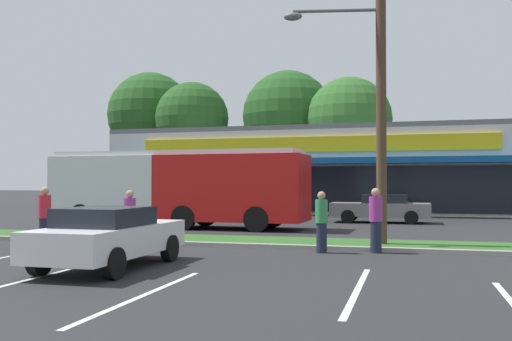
{
  "coord_description": "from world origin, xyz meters",
  "views": [
    {
      "loc": [
        6.15,
        -3.22,
        1.9
      ],
      "look_at": [
        0.33,
        18.1,
        2.39
      ],
      "focal_mm": 39.55,
      "sensor_mm": 36.0,
      "label": 1
    }
  ],
  "objects_px": {
    "car_2": "(381,208)",
    "pedestrian_mid": "(322,222)",
    "pedestrian_far": "(130,220)",
    "utility_pole": "(376,70)",
    "city_bus": "(177,186)",
    "car_0": "(109,236)",
    "pedestrian_near_bench": "(376,220)",
    "pedestrian_by_pole": "(45,217)"
  },
  "relations": [
    {
      "from": "city_bus",
      "to": "pedestrian_near_bench",
      "type": "relative_size",
      "value": 6.39
    },
    {
      "from": "car_0",
      "to": "pedestrian_mid",
      "type": "height_order",
      "value": "pedestrian_mid"
    },
    {
      "from": "utility_pole",
      "to": "city_bus",
      "type": "bearing_deg",
      "value": 148.12
    },
    {
      "from": "city_bus",
      "to": "pedestrian_near_bench",
      "type": "distance_m",
      "value": 10.98
    },
    {
      "from": "utility_pole",
      "to": "pedestrian_near_bench",
      "type": "height_order",
      "value": "utility_pole"
    },
    {
      "from": "pedestrian_near_bench",
      "to": "pedestrian_mid",
      "type": "xyz_separation_m",
      "value": [
        -1.43,
        -0.38,
        -0.05
      ]
    },
    {
      "from": "pedestrian_far",
      "to": "utility_pole",
      "type": "bearing_deg",
      "value": -108.86
    },
    {
      "from": "city_bus",
      "to": "pedestrian_far",
      "type": "xyz_separation_m",
      "value": [
        1.83,
        -7.67,
        -0.91
      ]
    },
    {
      "from": "pedestrian_mid",
      "to": "car_0",
      "type": "bearing_deg",
      "value": 33.68
    },
    {
      "from": "utility_pole",
      "to": "car_0",
      "type": "xyz_separation_m",
      "value": [
        -5.53,
        -5.67,
        -4.52
      ]
    },
    {
      "from": "pedestrian_mid",
      "to": "pedestrian_far",
      "type": "relative_size",
      "value": 0.99
    },
    {
      "from": "utility_pole",
      "to": "pedestrian_far",
      "type": "xyz_separation_m",
      "value": [
        -6.83,
        -2.28,
        -4.38
      ]
    },
    {
      "from": "pedestrian_near_bench",
      "to": "city_bus",
      "type": "bearing_deg",
      "value": 41.37
    },
    {
      "from": "pedestrian_mid",
      "to": "utility_pole",
      "type": "bearing_deg",
      "value": -140.87
    },
    {
      "from": "car_2",
      "to": "pedestrian_mid",
      "type": "relative_size",
      "value": 2.78
    },
    {
      "from": "car_0",
      "to": "pedestrian_far",
      "type": "height_order",
      "value": "pedestrian_far"
    },
    {
      "from": "utility_pole",
      "to": "city_bus",
      "type": "xyz_separation_m",
      "value": [
        -8.66,
        5.38,
        -3.47
      ]
    },
    {
      "from": "utility_pole",
      "to": "pedestrian_mid",
      "type": "xyz_separation_m",
      "value": [
        -1.38,
        -1.63,
        -4.4
      ]
    },
    {
      "from": "city_bus",
      "to": "pedestrian_by_pole",
      "type": "height_order",
      "value": "city_bus"
    },
    {
      "from": "pedestrian_near_bench",
      "to": "pedestrian_mid",
      "type": "height_order",
      "value": "pedestrian_near_bench"
    },
    {
      "from": "car_2",
      "to": "pedestrian_mid",
      "type": "bearing_deg",
      "value": 85.4
    },
    {
      "from": "city_bus",
      "to": "car_2",
      "type": "relative_size",
      "value": 2.42
    },
    {
      "from": "city_bus",
      "to": "car_0",
      "type": "xyz_separation_m",
      "value": [
        3.13,
        -11.05,
        -1.04
      ]
    },
    {
      "from": "utility_pole",
      "to": "pedestrian_mid",
      "type": "distance_m",
      "value": 4.89
    },
    {
      "from": "utility_pole",
      "to": "city_bus",
      "type": "distance_m",
      "value": 10.77
    },
    {
      "from": "pedestrian_near_bench",
      "to": "pedestrian_far",
      "type": "distance_m",
      "value": 6.95
    },
    {
      "from": "car_0",
      "to": "pedestrian_near_bench",
      "type": "relative_size",
      "value": 2.45
    },
    {
      "from": "car_2",
      "to": "pedestrian_far",
      "type": "relative_size",
      "value": 2.74
    },
    {
      "from": "car_0",
      "to": "car_2",
      "type": "xyz_separation_m",
      "value": [
        5.14,
        16.36,
        -0.0
      ]
    },
    {
      "from": "utility_pole",
      "to": "car_0",
      "type": "height_order",
      "value": "utility_pole"
    },
    {
      "from": "car_2",
      "to": "pedestrian_mid",
      "type": "height_order",
      "value": "pedestrian_mid"
    },
    {
      "from": "pedestrian_by_pole",
      "to": "pedestrian_far",
      "type": "bearing_deg",
      "value": -76.71
    },
    {
      "from": "pedestrian_far",
      "to": "city_bus",
      "type": "bearing_deg",
      "value": -23.91
    },
    {
      "from": "pedestrian_by_pole",
      "to": "pedestrian_mid",
      "type": "height_order",
      "value": "pedestrian_by_pole"
    },
    {
      "from": "utility_pole",
      "to": "pedestrian_near_bench",
      "type": "bearing_deg",
      "value": -87.96
    },
    {
      "from": "pedestrian_mid",
      "to": "city_bus",
      "type": "bearing_deg",
      "value": -54.49
    },
    {
      "from": "pedestrian_by_pole",
      "to": "pedestrian_mid",
      "type": "distance_m",
      "value": 8.15
    },
    {
      "from": "car_0",
      "to": "pedestrian_near_bench",
      "type": "xyz_separation_m",
      "value": [
        5.58,
        4.41,
        0.17
      ]
    },
    {
      "from": "car_2",
      "to": "city_bus",
      "type": "bearing_deg",
      "value": 32.74
    },
    {
      "from": "car_2",
      "to": "pedestrian_far",
      "type": "xyz_separation_m",
      "value": [
        -6.43,
        -12.98,
        0.14
      ]
    },
    {
      "from": "pedestrian_mid",
      "to": "pedestrian_by_pole",
      "type": "bearing_deg",
      "value": -4.39
    },
    {
      "from": "city_bus",
      "to": "pedestrian_far",
      "type": "bearing_deg",
      "value": 105.08
    }
  ]
}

